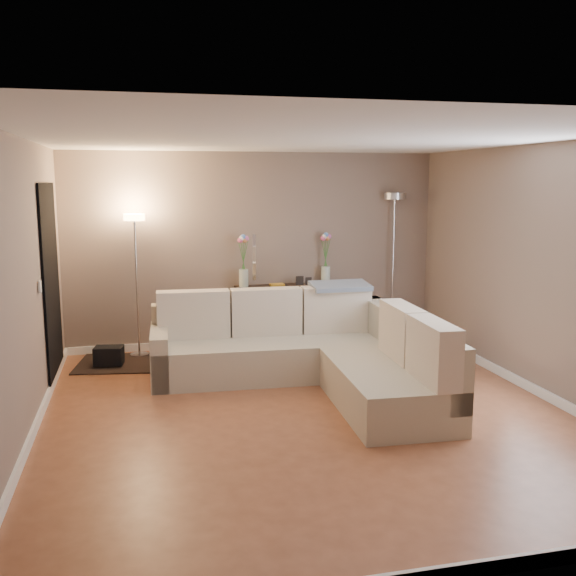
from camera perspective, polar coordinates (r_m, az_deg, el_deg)
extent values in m
cube|color=#975637|center=(6.32, 1.69, -11.11)|extent=(5.00, 5.50, 0.01)
cube|color=white|center=(5.93, 1.82, 13.22)|extent=(5.00, 5.50, 0.01)
cube|color=gray|center=(8.66, -2.97, 3.38)|extent=(5.00, 0.02, 2.60)
cube|color=gray|center=(3.45, 13.73, -6.21)|extent=(5.00, 0.02, 2.60)
cube|color=gray|center=(5.87, -22.64, -0.25)|extent=(0.02, 5.50, 2.60)
cube|color=gray|center=(7.06, 21.85, 1.33)|extent=(0.02, 5.50, 2.60)
cube|color=white|center=(8.86, -2.87, -4.70)|extent=(5.00, 0.03, 0.10)
cube|color=white|center=(3.99, 12.79, -23.67)|extent=(5.00, 0.03, 0.10)
cube|color=white|center=(6.19, -21.66, -11.73)|extent=(0.03, 5.50, 0.10)
cube|color=white|center=(7.31, 21.08, -8.41)|extent=(0.03, 5.50, 0.10)
cube|color=black|center=(7.56, -20.28, 0.39)|extent=(0.02, 1.20, 2.20)
cube|color=white|center=(6.71, -21.19, 0.11)|extent=(0.02, 0.08, 0.12)
cube|color=#BEB39A|center=(7.44, -1.23, -6.17)|extent=(2.80, 1.08, 0.42)
cube|color=#BEB39A|center=(7.72, -1.69, -3.31)|extent=(2.76, 0.33, 0.59)
cube|color=#BEB39A|center=(7.32, -11.33, -5.92)|extent=(0.23, 0.96, 0.59)
cube|color=#BEB39A|center=(6.42, 8.82, -8.83)|extent=(1.03, 1.74, 0.42)
cube|color=#BEB39A|center=(6.89, 10.48, -5.03)|extent=(0.33, 2.66, 0.59)
cube|color=beige|center=(7.48, -8.40, -2.33)|extent=(0.84, 0.27, 0.55)
cube|color=beige|center=(7.56, -1.96, -2.11)|extent=(0.84, 0.27, 0.55)
cube|color=beige|center=(7.73, 4.27, -1.87)|extent=(0.84, 0.27, 0.55)
cube|color=beige|center=(6.66, 10.08, -3.83)|extent=(0.27, 0.77, 0.55)
cube|color=beige|center=(5.95, 12.79, -5.54)|extent=(0.27, 0.77, 0.55)
cube|color=gray|center=(7.71, 4.66, 0.20)|extent=(0.70, 0.41, 0.09)
cube|color=black|center=(8.67, -0.22, 0.14)|extent=(1.36, 0.41, 0.04)
cube|color=black|center=(8.47, -4.05, -2.97)|extent=(0.05, 0.05, 0.79)
cube|color=black|center=(8.75, -4.43, -2.58)|extent=(0.05, 0.05, 0.79)
cube|color=black|center=(8.79, 3.96, -2.51)|extent=(0.05, 0.05, 0.79)
cube|color=black|center=(9.06, 3.36, -2.15)|extent=(0.05, 0.05, 0.79)
cube|color=black|center=(8.79, -0.22, -3.88)|extent=(1.28, 0.38, 0.03)
cube|color=#BF3333|center=(8.64, -3.79, -3.35)|extent=(0.04, 0.17, 0.20)
cube|color=#3359A5|center=(8.65, -3.52, -3.27)|extent=(0.04, 0.17, 0.22)
cube|color=gold|center=(8.65, -3.20, -3.19)|extent=(0.05, 0.17, 0.24)
cube|color=#3F7F4C|center=(8.67, -2.84, -3.30)|extent=(0.06, 0.17, 0.20)
cube|color=#994C99|center=(8.68, -2.53, -3.22)|extent=(0.04, 0.17, 0.22)
cube|color=orange|center=(8.68, -2.25, -3.13)|extent=(0.04, 0.17, 0.24)
cube|color=#262626|center=(8.70, -1.94, -3.25)|extent=(0.05, 0.17, 0.20)
cube|color=#4C99B2|center=(8.71, -1.59, -3.16)|extent=(0.06, 0.17, 0.22)
cube|color=#B2A58C|center=(8.72, -1.27, -3.08)|extent=(0.04, 0.17, 0.24)
cube|color=brown|center=(8.73, -1.00, -3.20)|extent=(0.04, 0.17, 0.20)
cube|color=navy|center=(8.74, -0.69, -3.11)|extent=(0.05, 0.17, 0.22)
cube|color=gold|center=(8.75, -0.34, -3.02)|extent=(0.06, 0.17, 0.24)
cube|color=black|center=(8.78, -0.54, 2.84)|extent=(0.96, 0.08, 0.75)
cube|color=white|center=(8.76, -0.50, 2.83)|extent=(0.83, 0.04, 0.62)
cube|color=gold|center=(8.60, -0.99, 0.25)|extent=(0.19, 0.13, 0.04)
cube|color=black|center=(8.65, 1.05, 0.63)|extent=(0.10, 0.02, 0.14)
cube|color=black|center=(8.69, 1.84, 0.59)|extent=(0.08, 0.02, 0.11)
cylinder|color=silver|center=(8.51, -3.96, 0.85)|extent=(0.13, 0.13, 0.25)
cylinder|color=#38722D|center=(8.47, -4.11, 2.79)|extent=(0.10, 0.01, 0.43)
sphere|color=#E5598C|center=(8.45, -4.27, 4.26)|extent=(0.08, 0.08, 0.07)
cylinder|color=#38722D|center=(8.47, -4.05, 2.86)|extent=(0.06, 0.01, 0.46)
sphere|color=white|center=(8.45, -4.14, 4.40)|extent=(0.08, 0.08, 0.07)
cylinder|color=#38722D|center=(8.47, -3.99, 2.94)|extent=(0.01, 0.01, 0.48)
sphere|color=#598CE5|center=(8.45, -4.01, 4.55)|extent=(0.08, 0.08, 0.07)
cylinder|color=#38722D|center=(8.48, -3.92, 2.80)|extent=(0.06, 0.01, 0.44)
sphere|color=#E58C4C|center=(8.46, -3.87, 4.27)|extent=(0.08, 0.08, 0.07)
cylinder|color=#38722D|center=(8.48, -3.86, 2.87)|extent=(0.11, 0.01, 0.45)
sphere|color=#D866B2|center=(8.46, -3.74, 4.41)|extent=(0.08, 0.08, 0.07)
cylinder|color=silver|center=(8.81, 3.36, 1.14)|extent=(0.13, 0.13, 0.25)
cylinder|color=#38722D|center=(8.76, 3.26, 3.02)|extent=(0.10, 0.01, 0.43)
sphere|color=#E5598C|center=(8.73, 3.14, 4.44)|extent=(0.08, 0.08, 0.07)
cylinder|color=#38722D|center=(8.77, 3.32, 3.09)|extent=(0.06, 0.01, 0.46)
sphere|color=white|center=(8.74, 3.26, 4.58)|extent=(0.08, 0.08, 0.07)
cylinder|color=#38722D|center=(8.77, 3.38, 3.16)|extent=(0.01, 0.01, 0.48)
sphere|color=#598CE5|center=(8.74, 3.39, 4.72)|extent=(0.08, 0.08, 0.07)
cylinder|color=#38722D|center=(8.77, 3.43, 3.03)|extent=(0.06, 0.01, 0.44)
sphere|color=#E58C4C|center=(8.75, 3.52, 4.45)|extent=(0.08, 0.08, 0.07)
cylinder|color=#38722D|center=(8.77, 3.49, 3.10)|extent=(0.11, 0.01, 0.45)
sphere|color=#D866B2|center=(8.76, 3.64, 4.59)|extent=(0.08, 0.08, 0.07)
cylinder|color=silver|center=(8.49, -13.06, -5.81)|extent=(0.27, 0.27, 0.03)
cylinder|color=silver|center=(8.31, -13.28, -0.05)|extent=(0.03, 0.03, 1.73)
cylinder|color=#FFBF72|center=(8.21, -13.52, 6.14)|extent=(0.29, 0.29, 0.08)
cylinder|color=silver|center=(9.29, 9.13, -4.35)|extent=(0.32, 0.32, 0.03)
cylinder|color=silver|center=(9.11, 9.29, 1.65)|extent=(0.03, 0.03, 1.96)
cylinder|color=silver|center=(9.03, 9.47, 8.07)|extent=(0.34, 0.34, 0.09)
cube|color=black|center=(8.18, -14.10, -6.49)|extent=(1.31, 1.06, 0.02)
cube|color=black|center=(8.09, -15.64, -5.79)|extent=(0.37, 0.29, 0.22)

